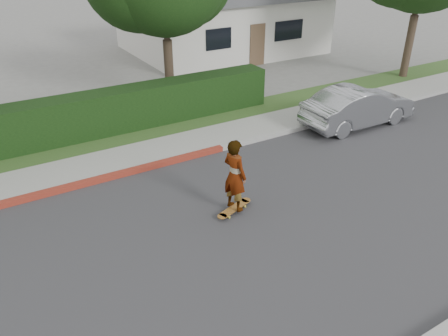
{
  "coord_description": "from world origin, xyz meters",
  "views": [
    {
      "loc": [
        -5.34,
        -6.68,
        6.07
      ],
      "look_at": [
        -0.49,
        1.43,
        1.0
      ],
      "focal_mm": 35.0,
      "sensor_mm": 36.0,
      "label": 1
    }
  ],
  "objects": [
    {
      "name": "house",
      "position": [
        8.0,
        16.0,
        2.1
      ],
      "size": [
        10.6,
        8.6,
        4.3
      ],
      "color": "beige",
      "rests_on": "ground"
    },
    {
      "name": "curb_far",
      "position": [
        0.0,
        4.1,
        0.07
      ],
      "size": [
        60.0,
        0.2,
        0.15
      ],
      "primitive_type": "cube",
      "color": "#9E9E99",
      "rests_on": "ground"
    },
    {
      "name": "sidewalk_far",
      "position": [
        0.0,
        5.0,
        0.06
      ],
      "size": [
        60.0,
        1.6,
        0.12
      ],
      "primitive_type": "cube",
      "color": "gray",
      "rests_on": "ground"
    },
    {
      "name": "skateboard",
      "position": [
        -0.49,
        0.93,
        0.1
      ],
      "size": [
        1.18,
        0.6,
        0.11
      ],
      "rotation": [
        0.0,
        0.0,
        0.33
      ],
      "color": "gold",
      "rests_on": "ground"
    },
    {
      "name": "car_silver",
      "position": [
        6.23,
        3.43,
        0.7
      ],
      "size": [
        4.28,
        1.56,
        1.4
      ],
      "primitive_type": "imported",
      "rotation": [
        0.0,
        0.0,
        1.55
      ],
      "color": "#A5A7AB",
      "rests_on": "ground"
    },
    {
      "name": "skateboarder",
      "position": [
        -0.49,
        0.93,
        1.03
      ],
      "size": [
        0.58,
        0.75,
        1.83
      ],
      "primitive_type": "imported",
      "rotation": [
        0.0,
        0.0,
        1.81
      ],
      "color": "white",
      "rests_on": "skateboard"
    },
    {
      "name": "road",
      "position": [
        0.0,
        0.0,
        0.01
      ],
      "size": [
        60.0,
        8.0,
        0.01
      ],
      "primitive_type": "cube",
      "color": "#2D2D30",
      "rests_on": "ground"
    },
    {
      "name": "hedge",
      "position": [
        -3.0,
        7.2,
        0.75
      ],
      "size": [
        15.0,
        1.0,
        1.5
      ],
      "primitive_type": "cube",
      "color": "black",
      "rests_on": "ground"
    },
    {
      "name": "curb_red_section",
      "position": [
        -5.0,
        4.1,
        0.08
      ],
      "size": [
        12.0,
        0.21,
        0.15
      ],
      "primitive_type": "cube",
      "color": "maroon",
      "rests_on": "ground"
    },
    {
      "name": "planting_strip",
      "position": [
        0.0,
        6.6,
        0.05
      ],
      "size": [
        60.0,
        1.6,
        0.1
      ],
      "primitive_type": "cube",
      "color": "#2D4C1E",
      "rests_on": "ground"
    },
    {
      "name": "ground",
      "position": [
        0.0,
        0.0,
        0.0
      ],
      "size": [
        120.0,
        120.0,
        0.0
      ],
      "primitive_type": "plane",
      "color": "slate",
      "rests_on": "ground"
    }
  ]
}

